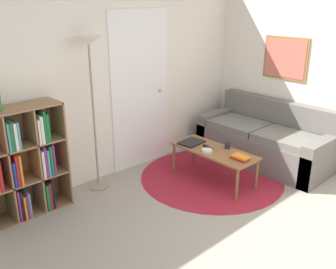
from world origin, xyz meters
TOP-DOWN VIEW (x-y plane):
  - ground_plane at (0.00, 0.00)m, footprint 14.00×14.00m
  - wall_back at (0.02, 2.48)m, footprint 7.17×0.11m
  - wall_right at (2.11, 1.23)m, footprint 0.08×5.46m
  - rug at (0.75, 1.48)m, footprint 1.85×1.85m
  - bookshelf at (-1.42, 2.27)m, footprint 0.95×0.34m
  - floor_lamp at (-0.48, 2.26)m, footprint 0.31×0.31m
  - couch at (1.73, 1.32)m, footprint 0.80×1.84m
  - coffee_table at (0.70, 1.42)m, footprint 0.47×1.12m
  - laptop at (0.67, 1.77)m, footprint 0.34×0.28m
  - bowl at (0.58, 1.43)m, footprint 0.14×0.14m
  - book_stack_on_table at (0.71, 1.02)m, footprint 0.13×0.21m
  - cup at (0.87, 1.34)m, footprint 0.07×0.07m
  - remote at (0.70, 1.51)m, footprint 0.08×0.18m

SIDE VIEW (x-z plane):
  - ground_plane at x=0.00m, z-range 0.00..0.00m
  - rug at x=0.75m, z-range 0.00..0.01m
  - couch at x=1.73m, z-range -0.13..0.71m
  - coffee_table at x=0.70m, z-range 0.17..0.58m
  - remote at x=0.70m, z-range 0.41..0.43m
  - laptop at x=0.67m, z-range 0.41..0.43m
  - bowl at x=0.58m, z-range 0.41..0.45m
  - book_stack_on_table at x=0.71m, z-range 0.41..0.46m
  - cup at x=0.87m, z-range 0.41..0.50m
  - bookshelf at x=-1.42m, z-range -0.01..1.18m
  - wall_back at x=0.02m, z-range -0.01..2.59m
  - wall_right at x=2.11m, z-range 0.00..2.60m
  - floor_lamp at x=-0.48m, z-range 0.64..2.46m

